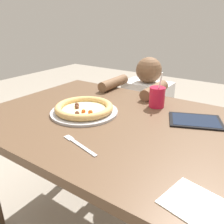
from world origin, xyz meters
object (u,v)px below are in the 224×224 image
(pizza_near, at_px, (84,109))
(tablet, at_px, (195,121))
(fork, at_px, (78,144))
(drink_cup_colored, at_px, (157,97))
(diner_seated, at_px, (145,121))

(pizza_near, distance_m, tablet, 0.55)
(fork, relative_size, tablet, 0.70)
(pizza_near, bearing_deg, fork, -53.52)
(drink_cup_colored, bearing_deg, tablet, -19.09)
(fork, bearing_deg, diner_seated, 100.04)
(drink_cup_colored, relative_size, diner_seated, 0.21)
(drink_cup_colored, distance_m, diner_seated, 0.59)
(drink_cup_colored, relative_size, fork, 0.98)
(fork, bearing_deg, drink_cup_colored, 81.93)
(tablet, bearing_deg, diner_seated, 135.35)
(diner_seated, bearing_deg, drink_cup_colored, -58.02)
(drink_cup_colored, relative_size, tablet, 0.68)
(fork, height_order, diner_seated, diner_seated)
(diner_seated, bearing_deg, tablet, -44.65)
(pizza_near, xyz_separation_m, tablet, (0.51, 0.21, -0.02))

